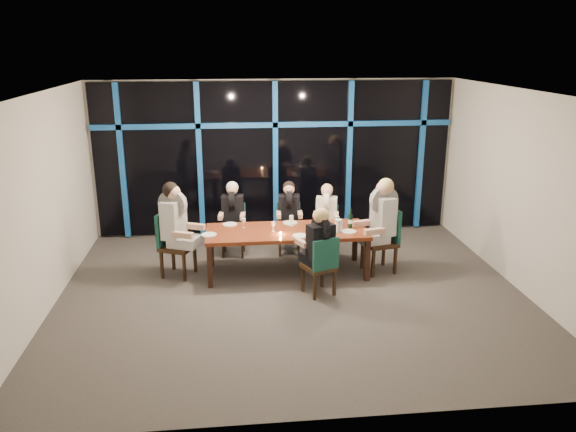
{
  "coord_description": "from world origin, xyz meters",
  "views": [
    {
      "loc": [
        -0.9,
        -7.75,
        3.66
      ],
      "look_at": [
        0.0,
        0.6,
        1.05
      ],
      "focal_mm": 35.0,
      "sensor_mm": 36.0,
      "label": 1
    }
  ],
  "objects_px": {
    "wine_bottle": "(350,221)",
    "diner_far_left": "(233,208)",
    "chair_far_mid": "(289,225)",
    "chair_near_mid": "(322,263)",
    "diner_near_mid": "(319,238)",
    "diner_far_right": "(326,209)",
    "diner_end_right": "(381,212)",
    "chair_end_left": "(172,240)",
    "diner_end_left": "(176,216)",
    "chair_far_right": "(326,227)",
    "water_pitcher": "(338,226)",
    "chair_far_left": "(234,226)",
    "chair_end_right": "(385,236)",
    "dining_table": "(287,234)",
    "diner_far_mid": "(289,207)"
  },
  "relations": [
    {
      "from": "diner_far_right",
      "to": "diner_end_right",
      "type": "xyz_separation_m",
      "value": [
        0.74,
        -0.87,
        0.19
      ]
    },
    {
      "from": "diner_near_mid",
      "to": "water_pitcher",
      "type": "height_order",
      "value": "diner_near_mid"
    },
    {
      "from": "dining_table",
      "to": "water_pitcher",
      "type": "xyz_separation_m",
      "value": [
        0.81,
        -0.18,
        0.17
      ]
    },
    {
      "from": "chair_near_mid",
      "to": "diner_near_mid",
      "type": "height_order",
      "value": "diner_near_mid"
    },
    {
      "from": "diner_far_right",
      "to": "diner_near_mid",
      "type": "distance_m",
      "value": 1.68
    },
    {
      "from": "chair_far_left",
      "to": "diner_far_right",
      "type": "relative_size",
      "value": 1.07
    },
    {
      "from": "diner_far_left",
      "to": "water_pitcher",
      "type": "height_order",
      "value": "diner_far_left"
    },
    {
      "from": "diner_far_mid",
      "to": "diner_far_right",
      "type": "bearing_deg",
      "value": -5.96
    },
    {
      "from": "chair_end_left",
      "to": "diner_far_right",
      "type": "distance_m",
      "value": 2.73
    },
    {
      "from": "chair_near_mid",
      "to": "diner_end_right",
      "type": "xyz_separation_m",
      "value": [
        1.1,
        0.84,
        0.51
      ]
    },
    {
      "from": "wine_bottle",
      "to": "chair_far_right",
      "type": "bearing_deg",
      "value": 104.74
    },
    {
      "from": "chair_end_left",
      "to": "diner_end_left",
      "type": "xyz_separation_m",
      "value": [
        0.08,
        -0.03,
        0.42
      ]
    },
    {
      "from": "dining_table",
      "to": "water_pitcher",
      "type": "height_order",
      "value": "water_pitcher"
    },
    {
      "from": "dining_table",
      "to": "water_pitcher",
      "type": "bearing_deg",
      "value": -12.78
    },
    {
      "from": "chair_end_right",
      "to": "diner_end_right",
      "type": "bearing_deg",
      "value": -90.0
    },
    {
      "from": "chair_far_left",
      "to": "chair_near_mid",
      "type": "bearing_deg",
      "value": -50.64
    },
    {
      "from": "chair_far_right",
      "to": "diner_far_left",
      "type": "height_order",
      "value": "diner_far_left"
    },
    {
      "from": "chair_far_mid",
      "to": "chair_end_left",
      "type": "distance_m",
      "value": 2.17
    },
    {
      "from": "dining_table",
      "to": "diner_end_left",
      "type": "height_order",
      "value": "diner_end_left"
    },
    {
      "from": "chair_far_mid",
      "to": "diner_far_left",
      "type": "bearing_deg",
      "value": -172.78
    },
    {
      "from": "chair_far_mid",
      "to": "chair_end_left",
      "type": "height_order",
      "value": "chair_end_left"
    },
    {
      "from": "diner_end_left",
      "to": "chair_far_right",
      "type": "bearing_deg",
      "value": -50.97
    },
    {
      "from": "diner_far_right",
      "to": "diner_near_mid",
      "type": "height_order",
      "value": "diner_near_mid"
    },
    {
      "from": "chair_far_mid",
      "to": "water_pitcher",
      "type": "xyz_separation_m",
      "value": [
        0.67,
        -1.17,
        0.35
      ]
    },
    {
      "from": "chair_far_right",
      "to": "diner_end_left",
      "type": "xyz_separation_m",
      "value": [
        -2.57,
        -0.77,
        0.53
      ]
    },
    {
      "from": "dining_table",
      "to": "diner_near_mid",
      "type": "height_order",
      "value": "diner_near_mid"
    },
    {
      "from": "dining_table",
      "to": "chair_end_right",
      "type": "bearing_deg",
      "value": -1.97
    },
    {
      "from": "diner_far_left",
      "to": "diner_near_mid",
      "type": "relative_size",
      "value": 0.98
    },
    {
      "from": "chair_end_left",
      "to": "wine_bottle",
      "type": "distance_m",
      "value": 2.91
    },
    {
      "from": "chair_near_mid",
      "to": "chair_end_right",
      "type": "bearing_deg",
      "value": -167.0
    },
    {
      "from": "dining_table",
      "to": "diner_end_right",
      "type": "distance_m",
      "value": 1.57
    },
    {
      "from": "chair_far_mid",
      "to": "diner_end_left",
      "type": "relative_size",
      "value": 0.87
    },
    {
      "from": "chair_far_right",
      "to": "chair_end_right",
      "type": "height_order",
      "value": "chair_end_right"
    },
    {
      "from": "chair_far_right",
      "to": "water_pitcher",
      "type": "height_order",
      "value": "water_pitcher"
    },
    {
      "from": "chair_near_mid",
      "to": "diner_end_left",
      "type": "height_order",
      "value": "diner_end_left"
    },
    {
      "from": "dining_table",
      "to": "wine_bottle",
      "type": "height_order",
      "value": "wine_bottle"
    },
    {
      "from": "chair_far_left",
      "to": "diner_far_mid",
      "type": "height_order",
      "value": "diner_far_mid"
    },
    {
      "from": "diner_end_left",
      "to": "water_pitcher",
      "type": "relative_size",
      "value": 4.98
    },
    {
      "from": "chair_far_left",
      "to": "diner_far_left",
      "type": "height_order",
      "value": "diner_far_left"
    },
    {
      "from": "chair_near_mid",
      "to": "diner_far_left",
      "type": "xyz_separation_m",
      "value": [
        -1.29,
        1.84,
        0.35
      ]
    },
    {
      "from": "chair_far_right",
      "to": "water_pitcher",
      "type": "distance_m",
      "value": 1.11
    },
    {
      "from": "diner_end_left",
      "to": "chair_end_right",
      "type": "bearing_deg",
      "value": -70.26
    },
    {
      "from": "chair_far_right",
      "to": "diner_end_left",
      "type": "relative_size",
      "value": 0.84
    },
    {
      "from": "wine_bottle",
      "to": "diner_far_left",
      "type": "bearing_deg",
      "value": 153.31
    },
    {
      "from": "diner_end_left",
      "to": "diner_near_mid",
      "type": "xyz_separation_m",
      "value": [
        2.17,
        -0.94,
        -0.13
      ]
    },
    {
      "from": "chair_far_left",
      "to": "chair_end_right",
      "type": "distance_m",
      "value": 2.69
    },
    {
      "from": "chair_end_left",
      "to": "water_pitcher",
      "type": "xyz_separation_m",
      "value": [
        2.66,
        -0.32,
        0.26
      ]
    },
    {
      "from": "chair_near_mid",
      "to": "diner_end_left",
      "type": "xyz_separation_m",
      "value": [
        -2.2,
        1.01,
        0.5
      ]
    },
    {
      "from": "diner_near_mid",
      "to": "wine_bottle",
      "type": "xyz_separation_m",
      "value": [
        0.64,
        0.82,
        -0.01
      ]
    },
    {
      "from": "diner_far_mid",
      "to": "water_pitcher",
      "type": "height_order",
      "value": "diner_far_mid"
    }
  ]
}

